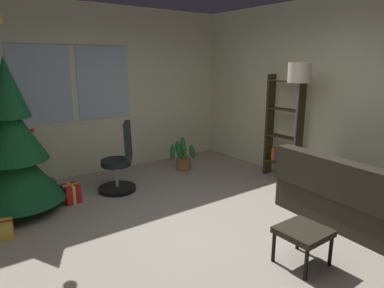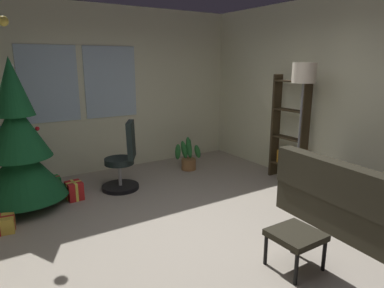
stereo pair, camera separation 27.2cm
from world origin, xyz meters
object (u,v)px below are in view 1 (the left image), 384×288
holiday_tree (15,152)px  potted_plant (182,156)px  footstool (303,234)px  floor_lamp (299,84)px  office_chair (120,165)px  gift_box_red (71,193)px  couch (370,202)px  gift_box_green (46,188)px  bookshelf (284,134)px

holiday_tree → potted_plant: (2.72, 0.24, -0.57)m
footstool → floor_lamp: 2.39m
floor_lamp → office_chair: bearing=144.7°
gift_box_red → potted_plant: 2.12m
couch → gift_box_red: 3.86m
office_chair → floor_lamp: (2.12, -1.50, 1.19)m
couch → gift_box_green: (-2.89, 3.26, -0.17)m
bookshelf → couch: bearing=-106.0°
bookshelf → floor_lamp: (-0.30, -0.45, 0.84)m
footstool → floor_lamp: bearing=40.3°
bookshelf → potted_plant: (-1.08, 1.36, -0.52)m
footstool → gift_box_red: size_ratio=1.69×
gift_box_red → office_chair: 0.80m
holiday_tree → office_chair: 1.43m
gift_box_green → potted_plant: (2.30, -0.18, 0.13)m
couch → potted_plant: (-0.59, 3.08, -0.04)m
bookshelf → potted_plant: bookshelf is taller
gift_box_red → floor_lamp: 3.56m
couch → gift_box_green: size_ratio=7.80×
gift_box_green → floor_lamp: size_ratio=0.13×
holiday_tree → potted_plant: bearing=5.1°
couch → gift_box_green: bearing=131.5°
couch → potted_plant: couch is taller
office_chair → potted_plant: 1.39m
footstool → office_chair: office_chair is taller
couch → floor_lamp: (0.19, 1.27, 1.31)m
office_chair → bookshelf: bookshelf is taller
gift_box_green → footstool: bearing=-65.0°
couch → office_chair: 3.38m
gift_box_red → footstool: bearing=-64.7°
office_chair → bookshelf: 2.66m
footstool → office_chair: (-0.58, 2.81, 0.09)m
gift_box_green → floor_lamp: bearing=-32.9°
gift_box_green → potted_plant: bearing=-4.5°
gift_box_green → bookshelf: bookshelf is taller
gift_box_red → bookshelf: (3.17, -1.06, 0.63)m
gift_box_red → gift_box_green: gift_box_red is taller
gift_box_red → potted_plant: (2.09, 0.30, 0.11)m
potted_plant → gift_box_red: bearing=-171.7°
couch → office_chair: office_chair is taller
potted_plant → holiday_tree: bearing=-174.9°
bookshelf → potted_plant: size_ratio=2.85×
couch → floor_lamp: 1.84m
office_chair → floor_lamp: bearing=-35.3°
office_chair → potted_plant: (1.34, 0.31, -0.16)m
footstool → gift_box_green: size_ratio=1.79×
couch → footstool: size_ratio=4.35×
footstool → potted_plant: (0.76, 3.11, -0.07)m
couch → gift_box_green: 4.36m
holiday_tree → office_chair: (1.37, -0.07, -0.41)m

